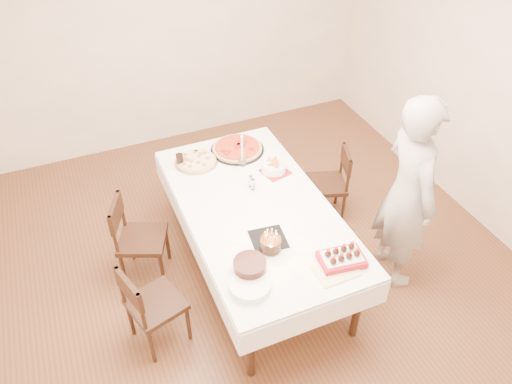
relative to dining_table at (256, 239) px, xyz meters
name	(u,v)px	position (x,y,z in m)	size (l,w,h in m)	color
floor	(266,272)	(0.06, -0.08, -0.38)	(5.00, 5.00, 0.00)	#57301D
wall_back	(174,28)	(0.06, 2.42, 0.98)	(4.50, 0.04, 2.70)	#EFDDC9
wall_right	(505,91)	(2.31, -0.08, 0.98)	(0.04, 5.00, 2.70)	#EFDDC9
dining_table	(256,239)	(0.00, 0.00, 0.00)	(1.14, 2.14, 0.75)	white
chair_right_savory	(327,184)	(0.93, 0.42, 0.01)	(0.39, 0.39, 0.77)	#321A10
chair_left_savory	(143,239)	(-0.90, 0.34, 0.04)	(0.42, 0.42, 0.83)	#321A10
chair_left_dessert	(156,304)	(-0.97, -0.36, 0.03)	(0.41, 0.41, 0.81)	#321A10
person	(408,194)	(1.11, -0.47, 0.50)	(0.64, 0.42, 1.76)	#9E9995
pizza_white	(196,161)	(-0.26, 0.76, 0.40)	(0.40, 0.40, 0.04)	beige
pizza_pepperoni	(237,148)	(0.15, 0.80, 0.40)	(0.50, 0.50, 0.04)	red
red_placemat	(275,172)	(0.34, 0.36, 0.38)	(0.22, 0.22, 0.01)	#B21E1E
pasta_bowl	(274,167)	(0.33, 0.38, 0.42)	(0.22, 0.22, 0.07)	white
taper_candle	(242,150)	(0.11, 0.58, 0.54)	(0.07, 0.07, 0.32)	white
shaker_pair	(253,185)	(0.06, 0.21, 0.43)	(0.09, 0.09, 0.11)	white
cola_glass	(180,160)	(-0.41, 0.78, 0.44)	(0.07, 0.07, 0.12)	black
layer_cake	(250,268)	(-0.32, -0.64, 0.43)	(0.30, 0.30, 0.12)	black
cake_board	(268,239)	(-0.06, -0.38, 0.38)	(0.26, 0.26, 0.01)	black
birthday_cake	(271,241)	(-0.09, -0.48, 0.46)	(0.16, 0.16, 0.16)	#341E0E
strawberry_box	(342,258)	(0.33, -0.80, 0.41)	(0.32, 0.21, 0.08)	maroon
box_lid	(337,272)	(0.25, -0.87, 0.38)	(0.31, 0.20, 0.03)	beige
plate_stack	(250,286)	(-0.37, -0.77, 0.40)	(0.29, 0.29, 0.06)	white
china_plate	(247,273)	(-0.34, -0.63, 0.38)	(0.21, 0.21, 0.01)	white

